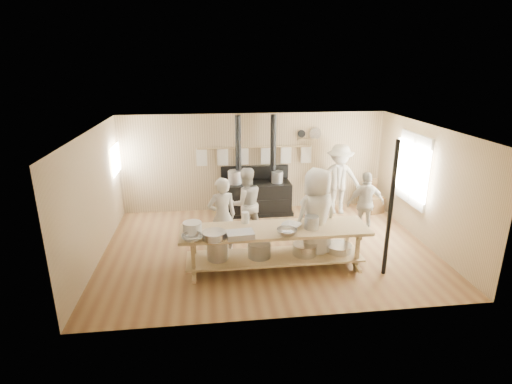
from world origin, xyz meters
TOP-DOWN VIEW (x-y plane):
  - ground at (0.00, 0.00)m, footprint 7.00×7.00m
  - room_shell at (0.00, 0.00)m, footprint 7.00×7.00m
  - window_right at (3.47, 0.60)m, footprint 0.09×1.50m
  - left_opening at (-3.45, 2.00)m, footprint 0.00×0.90m
  - stove at (-0.01, 2.12)m, footprint 1.90×0.75m
  - towel_rail at (0.00, 2.40)m, footprint 3.00×0.04m
  - back_wall_shelf at (1.46, 2.43)m, footprint 0.63×0.14m
  - prep_table at (-0.01, -0.90)m, footprint 3.60×0.90m
  - support_post at (2.05, -1.35)m, footprint 0.08×0.08m
  - cook_far_left at (-0.97, -0.12)m, footprint 0.69×0.54m
  - cook_left at (-0.42, 0.58)m, footprint 0.92×0.79m
  - cook_center at (0.86, -0.70)m, footprint 1.11×0.92m
  - cook_right at (2.35, 0.48)m, footprint 0.88×0.38m
  - cook_by_window at (2.16, 1.88)m, footprint 1.31×0.90m
  - chair at (3.15, 1.83)m, footprint 0.51×0.51m
  - bowl_white_a at (-1.55, -1.23)m, footprint 0.42×0.42m
  - bowl_steel_a at (-1.55, -1.23)m, footprint 0.45×0.45m
  - bowl_white_b at (0.31, -0.92)m, footprint 0.49×0.49m
  - bowl_steel_b at (0.17, -1.23)m, footprint 0.50×0.50m
  - roasting_pan at (-0.69, -1.23)m, footprint 0.52×0.37m
  - mixing_bowl_large at (-1.16, -1.23)m, footprint 0.44×0.44m
  - bucket_galv at (0.69, -0.99)m, footprint 0.34×0.34m
  - deep_bowl_enamel at (-1.55, -0.94)m, footprint 0.38×0.38m
  - pitcher at (-0.53, -0.57)m, footprint 0.17×0.17m

SIDE VIEW (x-z plane):
  - ground at x=0.00m, z-range 0.00..0.00m
  - chair at x=3.15m, z-range -0.18..0.70m
  - prep_table at x=-0.01m, z-range 0.10..0.95m
  - stove at x=-0.01m, z-range -0.78..1.82m
  - cook_right at x=2.35m, z-range 0.00..1.50m
  - cook_far_left at x=-0.97m, z-range 0.00..1.67m
  - cook_left at x=-0.42m, z-range 0.00..1.67m
  - bowl_white_b at x=0.31m, z-range 0.85..0.94m
  - bowl_white_a at x=-1.55m, z-range 0.85..0.94m
  - bowl_steel_a at x=-1.55m, z-range 0.85..0.96m
  - roasting_pan at x=-0.69m, z-range 0.85..0.96m
  - bowl_steel_b at x=0.17m, z-range 0.85..0.97m
  - mixing_bowl_large at x=-1.16m, z-range 0.85..0.99m
  - cook_by_window at x=2.16m, z-range 0.00..1.86m
  - deep_bowl_enamel at x=-1.55m, z-range 0.85..1.07m
  - pitcher at x=-0.53m, z-range 0.85..1.08m
  - cook_center at x=0.86m, z-range 0.00..1.95m
  - bucket_galv at x=0.69m, z-range 0.85..1.10m
  - support_post at x=2.05m, z-range 0.00..2.60m
  - window_right at x=3.47m, z-range 0.67..2.33m
  - towel_rail at x=0.00m, z-range 1.33..1.80m
  - left_opening at x=-3.45m, z-range 1.15..2.05m
  - room_shell at x=0.00m, z-range -1.88..5.12m
  - back_wall_shelf at x=1.46m, z-range 1.84..2.17m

